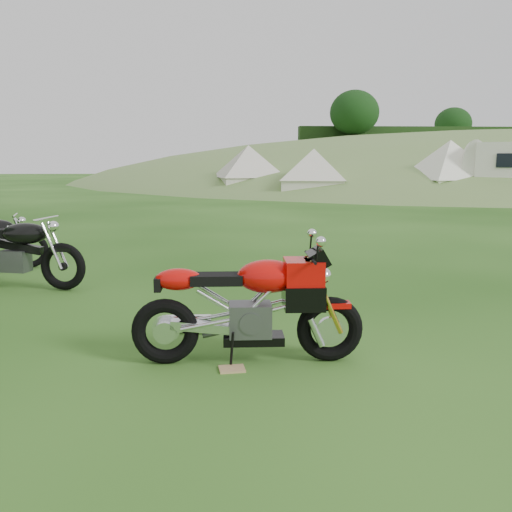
{
  "coord_description": "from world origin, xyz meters",
  "views": [
    {
      "loc": [
        -0.58,
        -6.47,
        1.84
      ],
      "look_at": [
        -0.12,
        0.4,
        0.64
      ],
      "focal_mm": 40.0,
      "sensor_mm": 36.0,
      "label": 1
    }
  ],
  "objects_px": {
    "tent_left": "(248,169)",
    "tent_right": "(449,170)",
    "sport_motorcycle": "(248,298)",
    "vintage_moto_c": "(14,250)",
    "tent_mid": "(314,172)",
    "plywood_board": "(232,369)"
  },
  "relations": [
    {
      "from": "plywood_board",
      "to": "vintage_moto_c",
      "type": "bearing_deg",
      "value": 131.46
    },
    {
      "from": "tent_mid",
      "to": "tent_right",
      "type": "relative_size",
      "value": 0.91
    },
    {
      "from": "plywood_board",
      "to": "tent_left",
      "type": "bearing_deg",
      "value": 86.56
    },
    {
      "from": "plywood_board",
      "to": "tent_mid",
      "type": "height_order",
      "value": "tent_mid"
    },
    {
      "from": "tent_right",
      "to": "tent_mid",
      "type": "bearing_deg",
      "value": 153.16
    },
    {
      "from": "tent_right",
      "to": "tent_left",
      "type": "bearing_deg",
      "value": 142.13
    },
    {
      "from": "vintage_moto_c",
      "to": "tent_left",
      "type": "height_order",
      "value": "tent_left"
    },
    {
      "from": "tent_right",
      "to": "sport_motorcycle",
      "type": "bearing_deg",
      "value": -129.33
    },
    {
      "from": "sport_motorcycle",
      "to": "tent_right",
      "type": "xyz_separation_m",
      "value": [
        9.88,
        19.66,
        0.71
      ]
    },
    {
      "from": "plywood_board",
      "to": "tent_mid",
      "type": "xyz_separation_m",
      "value": [
        4.28,
        21.31,
        1.18
      ]
    },
    {
      "from": "tent_left",
      "to": "tent_mid",
      "type": "relative_size",
      "value": 1.05
    },
    {
      "from": "tent_left",
      "to": "tent_mid",
      "type": "xyz_separation_m",
      "value": [
        2.84,
        -2.59,
        -0.06
      ]
    },
    {
      "from": "plywood_board",
      "to": "tent_right",
      "type": "relative_size",
      "value": 0.07
    },
    {
      "from": "vintage_moto_c",
      "to": "tent_right",
      "type": "relative_size",
      "value": 0.69
    },
    {
      "from": "sport_motorcycle",
      "to": "tent_mid",
      "type": "distance_m",
      "value": 21.52
    },
    {
      "from": "sport_motorcycle",
      "to": "vintage_moto_c",
      "type": "bearing_deg",
      "value": 135.65
    },
    {
      "from": "sport_motorcycle",
      "to": "tent_mid",
      "type": "bearing_deg",
      "value": 80.0
    },
    {
      "from": "plywood_board",
      "to": "vintage_moto_c",
      "type": "height_order",
      "value": "vintage_moto_c"
    },
    {
      "from": "sport_motorcycle",
      "to": "tent_mid",
      "type": "relative_size",
      "value": 0.72
    },
    {
      "from": "tent_left",
      "to": "tent_mid",
      "type": "bearing_deg",
      "value": -53.18
    },
    {
      "from": "tent_left",
      "to": "tent_right",
      "type": "xyz_separation_m",
      "value": [
        8.59,
        -4.04,
        0.05
      ]
    },
    {
      "from": "tent_right",
      "to": "plywood_board",
      "type": "bearing_deg",
      "value": -129.46
    }
  ]
}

